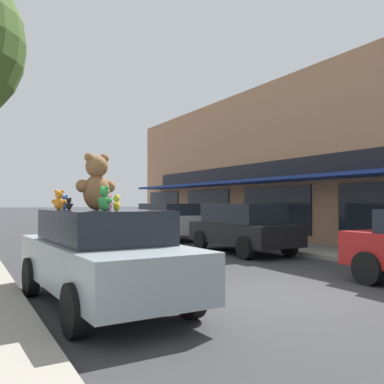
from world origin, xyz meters
TOP-DOWN VIEW (x-y plane):
  - ground_plane at (0.00, 0.00)m, footprint 260.00×260.00m
  - plush_art_car at (-3.20, 0.76)m, footprint 2.11×4.67m
  - teddy_bear_giant at (-3.26, 0.92)m, footprint 0.73×0.46m
  - teddy_bear_yellow at (-3.21, -0.00)m, footprint 0.15×0.19m
  - teddy_bear_red at (-2.90, 1.52)m, footprint 0.18×0.21m
  - teddy_bear_pink at (-3.14, 0.62)m, footprint 0.21×0.14m
  - teddy_bear_blue at (-3.61, 1.79)m, footprint 0.20×0.16m
  - teddy_bear_green at (-3.42, -0.07)m, footprint 0.22×0.28m
  - teddy_bear_black at (-3.66, 1.19)m, footprint 0.14×0.15m
  - teddy_bear_orange at (-3.85, 1.07)m, footprint 0.26×0.18m
  - parked_car_far_center at (3.11, 5.63)m, footprint 1.93×4.34m
  - parked_car_far_right at (3.11, 11.52)m, footprint 2.02×4.55m

SIDE VIEW (x-z plane):
  - ground_plane at x=0.00m, z-range 0.00..0.00m
  - plush_art_car at x=-3.20m, z-range 0.05..1.66m
  - parked_car_far_center at x=3.11m, z-range 0.06..1.74m
  - parked_car_far_right at x=3.11m, z-range 0.08..1.74m
  - teddy_bear_black at x=-3.66m, z-range 1.60..1.82m
  - teddy_bear_yellow at x=-3.21m, z-range 1.60..1.85m
  - teddy_bear_blue at x=-3.61m, z-range 1.60..1.87m
  - teddy_bear_pink at x=-3.14m, z-range 1.60..1.88m
  - teddy_bear_red at x=-2.90m, z-range 1.60..1.89m
  - teddy_bear_orange at x=-3.85m, z-range 1.60..1.94m
  - teddy_bear_green at x=-3.42m, z-range 1.60..1.98m
  - teddy_bear_giant at x=-3.26m, z-range 1.59..2.56m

